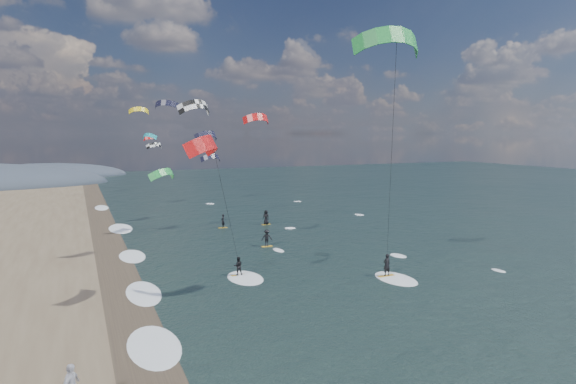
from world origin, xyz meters
name	(u,v)px	position (x,y,z in m)	size (l,w,h in m)	color
ground	(402,354)	(0.00, 0.00, 0.00)	(260.00, 260.00, 0.00)	black
wet_sand_strip	(133,321)	(-12.00, 10.00, 0.00)	(3.00, 240.00, 0.00)	#382D23
kitesurfer_near_a	(396,92)	(4.00, 6.47, 13.74)	(7.81, 8.50, 17.84)	gold
kitesurfer_near_b	(224,194)	(-5.61, 12.18, 7.07)	(6.62, 9.04, 11.82)	gold
far_kitesurfers	(259,227)	(3.54, 30.17, 0.87)	(6.57, 11.85, 1.79)	gold
bg_kite_field	(174,132)	(-0.90, 54.94, 11.37)	(14.66, 69.13, 9.78)	red
shoreline_surf	(143,294)	(-10.80, 14.75, 0.00)	(2.40, 79.40, 0.11)	white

